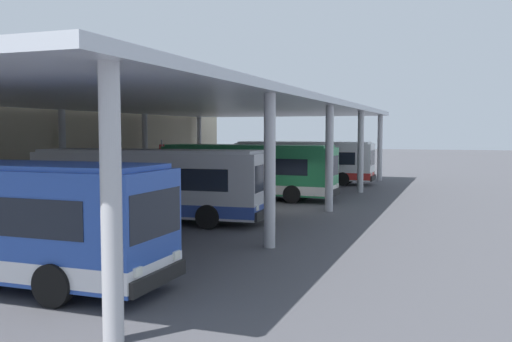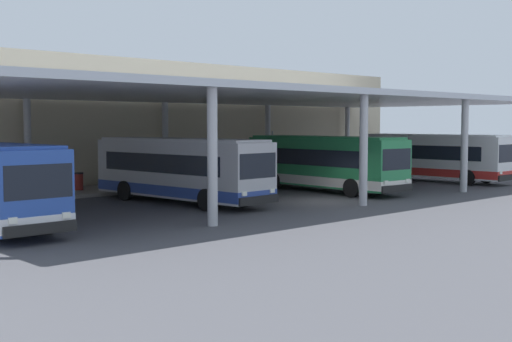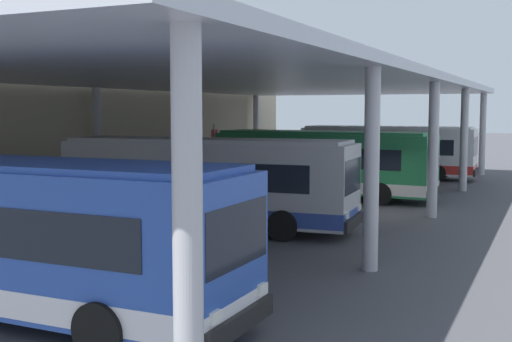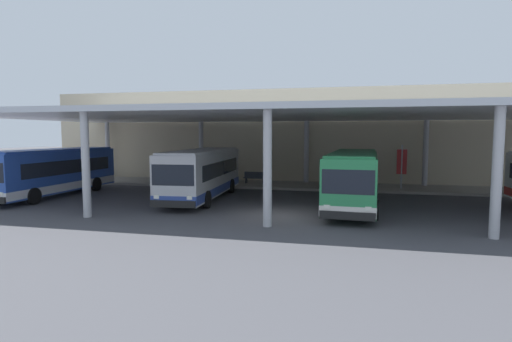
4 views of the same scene
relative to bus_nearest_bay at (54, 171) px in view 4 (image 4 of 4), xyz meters
name	(u,v)px [view 4 (image 4 of 4)]	position (x,y,z in m)	size (l,w,h in m)	color
ground_plane	(277,216)	(15.93, -3.24, -1.66)	(200.00, 200.00, 0.00)	#47474C
platform_kerb	(304,186)	(15.93, 8.51, -1.57)	(42.00, 4.50, 0.18)	gray
station_building_facade	(308,136)	(15.93, 11.76, 2.36)	(48.00, 1.60, 8.04)	#C1B293
canopy_shelter	(293,116)	(15.93, 2.26, 3.63)	(40.00, 17.00, 5.55)	silver
bus_nearest_bay	(54,171)	(0.00, 0.00, 0.00)	(2.75, 10.54, 3.17)	#284CA8
bus_second_bay	(202,173)	(10.27, 1.07, 0.00)	(3.19, 10.67, 3.17)	#B7B7BC
bus_middle_bay	(353,179)	(19.71, 0.02, 0.00)	(3.08, 10.64, 3.17)	#28844C
bench_waiting	(255,177)	(11.94, 8.58, -0.99)	(1.80, 0.45, 0.92)	#383D47
trash_bin	(220,176)	(8.90, 8.71, -0.98)	(0.52, 0.52, 0.98)	maroon
banner_sign	(402,164)	(23.16, 7.70, 0.32)	(0.70, 0.12, 3.20)	#B2B2B7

